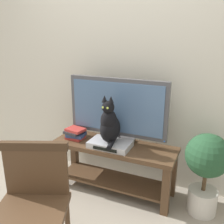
# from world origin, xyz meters

# --- Properties ---
(ground_plane) EXTENTS (12.00, 12.00, 0.00)m
(ground_plane) POSITION_xyz_m (0.00, 0.00, 0.00)
(ground_plane) COLOR gray
(back_wall) EXTENTS (7.00, 0.12, 2.80)m
(back_wall) POSITION_xyz_m (0.00, 0.88, 1.40)
(back_wall) COLOR beige
(back_wall) RESTS_ON ground
(tv_stand) EXTENTS (1.26, 0.42, 0.53)m
(tv_stand) POSITION_xyz_m (0.01, 0.48, 0.36)
(tv_stand) COLOR #513823
(tv_stand) RESTS_ON ground
(tv) EXTENTS (1.03, 0.20, 0.67)m
(tv) POSITION_xyz_m (0.01, 0.56, 0.88)
(tv) COLOR #4C4C51
(tv) RESTS_ON tv_stand
(media_box) EXTENTS (0.41, 0.26, 0.06)m
(media_box) POSITION_xyz_m (-0.00, 0.41, 0.56)
(media_box) COLOR #BCBCC1
(media_box) RESTS_ON tv_stand
(cat) EXTENTS (0.19, 0.33, 0.47)m
(cat) POSITION_xyz_m (-0.00, 0.40, 0.77)
(cat) COLOR black
(cat) RESTS_ON media_box
(wooden_chair) EXTENTS (0.62, 0.62, 0.90)m
(wooden_chair) POSITION_xyz_m (-0.14, -0.56, 0.54)
(wooden_chair) COLOR #513823
(wooden_chair) RESTS_ON ground
(book_stack) EXTENTS (0.22, 0.19, 0.12)m
(book_stack) POSITION_xyz_m (-0.43, 0.45, 0.59)
(book_stack) COLOR #B2332D
(book_stack) RESTS_ON tv_stand
(potted_plant) EXTENTS (0.39, 0.39, 0.78)m
(potted_plant) POSITION_xyz_m (0.90, 0.50, 0.48)
(potted_plant) COLOR beige
(potted_plant) RESTS_ON ground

